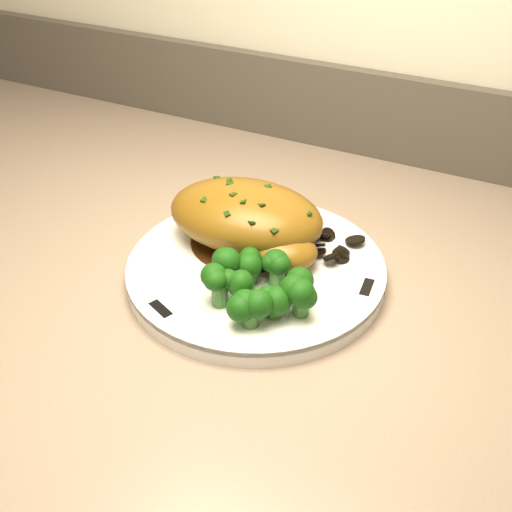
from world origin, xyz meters
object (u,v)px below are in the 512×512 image
at_px(broccoli_florets, 260,285).
at_px(chicken_breast, 250,219).
at_px(counter, 189,480).
at_px(plate, 256,271).

bearing_deg(broccoli_florets, chicken_breast, 122.94).
bearing_deg(counter, broccoli_florets, -25.14).
xyz_separation_m(counter, plate, (0.13, -0.02, 0.47)).
bearing_deg(plate, broccoli_florets, -59.84).
distance_m(counter, chicken_breast, 0.52).
xyz_separation_m(chicken_breast, broccoli_florets, (0.05, -0.08, -0.01)).
xyz_separation_m(counter, chicken_breast, (0.11, 0.01, 0.51)).
bearing_deg(plate, chicken_breast, 127.69).
distance_m(plate, chicken_breast, 0.06).
bearing_deg(chicken_breast, broccoli_florets, -62.22).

